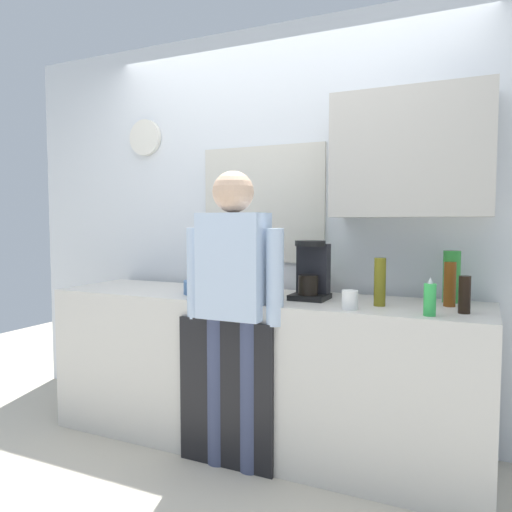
{
  "coord_description": "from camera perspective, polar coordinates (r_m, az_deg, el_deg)",
  "views": [
    {
      "loc": [
        1.21,
        -2.3,
        1.33
      ],
      "look_at": [
        0.02,
        0.25,
        1.14
      ],
      "focal_mm": 34.48,
      "sensor_mm": 36.0,
      "label": 1
    }
  ],
  "objects": [
    {
      "name": "cup_white_mug",
      "position": [
        2.49,
        10.83,
        -5.02
      ],
      "size": [
        0.08,
        0.08,
        0.09
      ],
      "primitive_type": "cylinder",
      "color": "white",
      "rests_on": "kitchen_counter"
    },
    {
      "name": "person_at_sink",
      "position": [
        2.63,
        -2.62,
        -4.43
      ],
      "size": [
        0.57,
        0.22,
        1.6
      ],
      "rotation": [
        0.0,
        0.0,
        -0.03
      ],
      "color": "#3F4766",
      "rests_on": "ground_plane"
    },
    {
      "name": "bottle_red_vinegar",
      "position": [
        2.99,
        1.36,
        -2.24
      ],
      "size": [
        0.06,
        0.06,
        0.22
      ],
      "primitive_type": "cylinder",
      "color": "maroon",
      "rests_on": "kitchen_counter"
    },
    {
      "name": "bottle_amber_beer",
      "position": [
        2.71,
        21.56,
        -3.06
      ],
      "size": [
        0.06,
        0.06,
        0.23
      ],
      "primitive_type": "cylinder",
      "color": "brown",
      "rests_on": "kitchen_counter"
    },
    {
      "name": "potted_plant",
      "position": [
        2.99,
        7.03,
        -1.85
      ],
      "size": [
        0.15,
        0.15,
        0.23
      ],
      "color": "#9E5638",
      "rests_on": "kitchen_counter"
    },
    {
      "name": "coffee_maker",
      "position": [
        2.79,
        6.46,
        -1.96
      ],
      "size": [
        0.2,
        0.2,
        0.33
      ],
      "color": "black",
      "rests_on": "kitchen_counter"
    },
    {
      "name": "back_wall_assembly",
      "position": [
        3.2,
        5.0,
        4.47
      ],
      "size": [
        4.17,
        0.42,
        2.6
      ],
      "color": "silver",
      "rests_on": "ground_plane"
    },
    {
      "name": "bottle_olive_oil",
      "position": [
        2.62,
        14.17,
        -2.93
      ],
      "size": [
        0.06,
        0.06,
        0.25
      ],
      "primitive_type": "cylinder",
      "color": "olive",
      "rests_on": "kitchen_counter"
    },
    {
      "name": "mixing_bowl",
      "position": [
        2.99,
        -6.29,
        -3.62
      ],
      "size": [
        0.22,
        0.22,
        0.08
      ],
      "primitive_type": "cylinder",
      "color": "#4C72A5",
      "rests_on": "kitchen_counter"
    },
    {
      "name": "kitchen_counter",
      "position": [
        3.0,
        0.14,
        -13.13
      ],
      "size": [
        2.57,
        0.64,
        0.9
      ],
      "primitive_type": "cube",
      "color": "beige",
      "rests_on": "ground_plane"
    },
    {
      "name": "storage_canister",
      "position": [
        2.77,
        -2.54,
        -3.25
      ],
      "size": [
        0.14,
        0.14,
        0.17
      ],
      "primitive_type": "cylinder",
      "color": "silver",
      "rests_on": "kitchen_counter"
    },
    {
      "name": "dishwasher_panel",
      "position": [
        2.75,
        -3.6,
        -15.75
      ],
      "size": [
        0.56,
        0.02,
        0.81
      ],
      "primitive_type": "cube",
      "color": "black",
      "rests_on": "ground_plane"
    },
    {
      "name": "bottle_dark_sauce",
      "position": [
        2.54,
        23.03,
        -4.14
      ],
      "size": [
        0.06,
        0.06,
        0.18
      ],
      "primitive_type": "cylinder",
      "color": "black",
      "rests_on": "kitchen_counter"
    },
    {
      "name": "ground_plane",
      "position": [
        2.92,
        -2.56,
        -23.15
      ],
      "size": [
        8.0,
        8.0,
        0.0
      ],
      "primitive_type": "plane",
      "color": "beige"
    },
    {
      "name": "bottle_clear_soda",
      "position": [
        2.85,
        21.74,
        -2.23
      ],
      "size": [
        0.09,
        0.09,
        0.28
      ],
      "primitive_type": "cylinder",
      "color": "#2D8C33",
      "rests_on": "kitchen_counter"
    },
    {
      "name": "bottle_green_wine",
      "position": [
        2.77,
        0.25,
        -1.91
      ],
      "size": [
        0.07,
        0.07,
        0.3
      ],
      "primitive_type": "cylinder",
      "color": "#195923",
      "rests_on": "kitchen_counter"
    },
    {
      "name": "dish_soap",
      "position": [
        2.41,
        19.51,
        -4.73
      ],
      "size": [
        0.06,
        0.06,
        0.18
      ],
      "color": "green",
      "rests_on": "kitchen_counter"
    }
  ]
}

